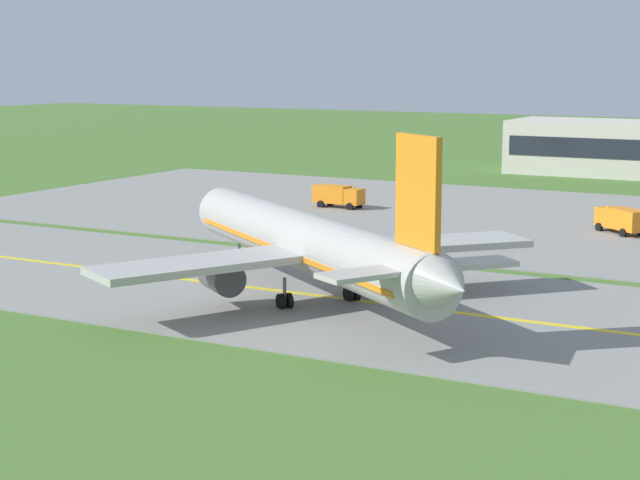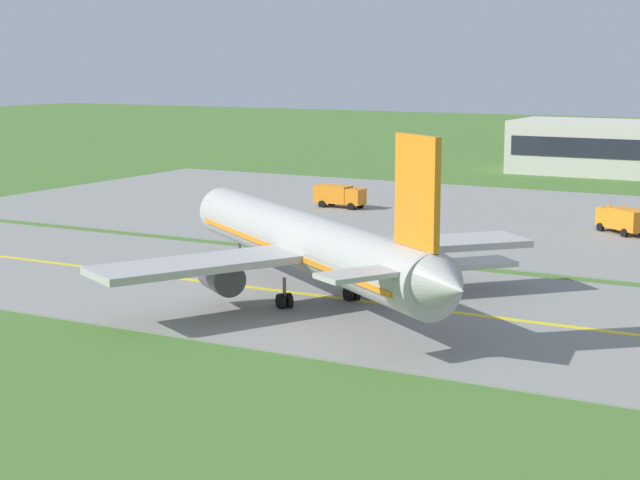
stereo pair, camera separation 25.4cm
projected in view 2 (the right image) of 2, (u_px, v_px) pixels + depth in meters
name	position (u px, v px, depth m)	size (l,w,h in m)	color
ground_plane	(305.00, 295.00, 75.94)	(500.00, 500.00, 0.00)	#47702D
taxiway_strip	(305.00, 295.00, 75.93)	(240.00, 28.00, 0.10)	gray
apron_pad	(592.00, 226.00, 107.36)	(140.00, 52.00, 0.10)	gray
taxiway_centreline	(305.00, 294.00, 75.92)	(220.00, 0.60, 0.01)	yellow
airplane_lead	(309.00, 243.00, 73.54)	(34.33, 28.79, 12.70)	#ADADA8
service_truck_fuel	(339.00, 195.00, 120.02)	(6.12, 2.66, 2.60)	orange
service_truck_catering	(623.00, 219.00, 101.96)	(5.93, 5.40, 2.60)	orange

